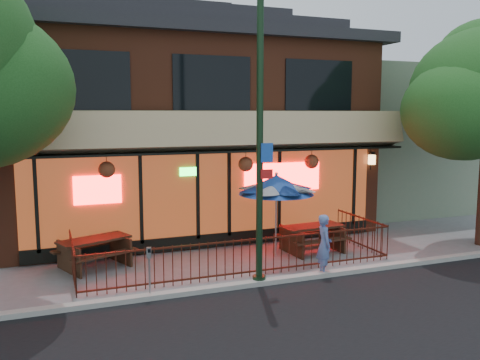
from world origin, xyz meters
The scene contains 11 objects.
ground centered at (0.00, 0.00, 0.00)m, with size 80.00×80.00×0.00m, color gray.
curb centered at (0.00, -0.50, 0.06)m, with size 80.00×0.25×0.12m, color #999993.
restaurant_building centered at (0.00, 7.11, 4.13)m, with size 12.96×9.49×8.05m.
neighbor_building centered at (9.00, 7.70, 3.00)m, with size 6.00×7.00×6.00m, color slate.
patio_fence centered at (0.00, 0.50, 0.63)m, with size 8.44×2.62×1.00m.
street_light centered at (0.00, -0.40, 3.15)m, with size 0.43×0.32×7.00m.
picnic_table_left centered at (-3.60, 2.40, 0.52)m, with size 2.26×2.02×0.80m.
picnic_table_right centered at (2.62, 1.71, 0.52)m, with size 1.95×1.55×0.79m.
patio_umbrella centered at (1.40, 1.65, 2.09)m, with size 2.15×2.15×2.45m.
pedestrian centered at (1.83, -0.35, 0.78)m, with size 0.57×0.38×1.57m, color #566DAD.
parking_meter_near centered at (-2.66, -0.40, 0.79)m, with size 0.12×0.11×1.16m.
Camera 1 is at (-4.70, -11.34, 4.12)m, focal length 38.00 mm.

